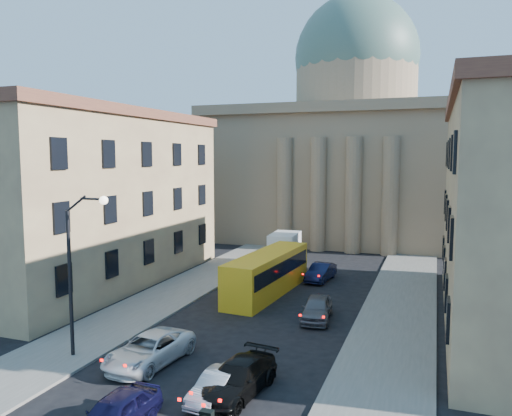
{
  "coord_description": "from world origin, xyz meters",
  "views": [
    {
      "loc": [
        10.66,
        -13.06,
        10.81
      ],
      "look_at": [
        0.03,
        16.3,
        7.58
      ],
      "focal_mm": 35.0,
      "sensor_mm": 36.0,
      "label": 1
    }
  ],
  "objects": [
    {
      "name": "building_left",
      "position": [
        -17.0,
        22.0,
        7.42
      ],
      "size": [
        11.6,
        26.6,
        14.7
      ],
      "color": "tan",
      "rests_on": "ground"
    },
    {
      "name": "street_lamp",
      "position": [
        -6.97,
        8.0,
        5.29
      ],
      "size": [
        2.62,
        0.44,
        8.83
      ],
      "color": "black",
      "rests_on": "ground"
    },
    {
      "name": "car_left_near",
      "position": [
        -0.8,
        2.42,
        0.79
      ],
      "size": [
        2.03,
        4.68,
        1.57
      ],
      "primitive_type": "imported",
      "rotation": [
        0.0,
        0.0,
        -0.04
      ],
      "color": "black",
      "rests_on": "ground"
    },
    {
      "name": "car_right_mid",
      "position": [
        2.46,
        7.09,
        0.76
      ],
      "size": [
        2.79,
        5.47,
        1.52
      ],
      "primitive_type": "imported",
      "rotation": [
        0.0,
        0.0,
        -0.13
      ],
      "color": "black",
      "rests_on": "ground"
    },
    {
      "name": "church",
      "position": [
        0.0,
        55.47,
        11.88
      ],
      "size": [
        68.02,
        28.76,
        36.6
      ],
      "color": "#816B4F",
      "rests_on": "ground"
    },
    {
      "name": "sidewalk_right",
      "position": [
        8.5,
        18.0,
        0.07
      ],
      "size": [
        5.0,
        60.0,
        0.15
      ],
      "primitive_type": "cube",
      "color": "#5F5D57",
      "rests_on": "ground"
    },
    {
      "name": "car_right_far",
      "position": [
        3.5,
        18.64,
        0.78
      ],
      "size": [
        2.32,
        4.74,
        1.56
      ],
      "primitive_type": "imported",
      "rotation": [
        0.0,
        0.0,
        0.11
      ],
      "color": "#515056",
      "rests_on": "ground"
    },
    {
      "name": "car_right_distant",
      "position": [
        1.43,
        29.07,
        0.75
      ],
      "size": [
        2.03,
        4.7,
        1.5
      ],
      "primitive_type": "imported",
      "rotation": [
        0.0,
        0.0,
        -0.1
      ],
      "color": "black",
      "rests_on": "ground"
    },
    {
      "name": "sidewalk_left",
      "position": [
        -8.5,
        18.0,
        0.07
      ],
      "size": [
        5.0,
        60.0,
        0.15
      ],
      "primitive_type": "cube",
      "color": "#5F5D57",
      "rests_on": "ground"
    },
    {
      "name": "city_bus",
      "position": [
        -1.6,
        23.51,
        1.75
      ],
      "size": [
        3.52,
        11.72,
        3.26
      ],
      "rotation": [
        0.0,
        0.0,
        -0.08
      ],
      "color": "gold",
      "rests_on": "ground"
    },
    {
      "name": "car_left_mid",
      "position": [
        -3.13,
        8.66,
        0.78
      ],
      "size": [
        3.16,
        5.84,
        1.56
      ],
      "primitive_type": "imported",
      "rotation": [
        0.0,
        0.0,
        -0.11
      ],
      "color": "silver",
      "rests_on": "ground"
    },
    {
      "name": "car_right_near",
      "position": [
        1.78,
        6.35,
        0.62
      ],
      "size": [
        1.59,
        3.86,
        1.24
      ],
      "primitive_type": "imported",
      "rotation": [
        0.0,
        0.0,
        -0.07
      ],
      "color": "#A0A1A7",
      "rests_on": "ground"
    },
    {
      "name": "box_truck",
      "position": [
        -2.96,
        32.06,
        1.6
      ],
      "size": [
        2.79,
        6.3,
        3.39
      ],
      "rotation": [
        0.0,
        0.0,
        0.06
      ],
      "color": "silver",
      "rests_on": "ground"
    }
  ]
}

